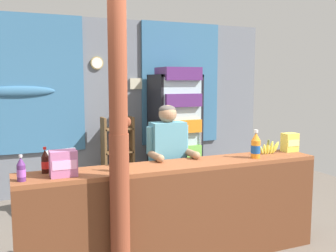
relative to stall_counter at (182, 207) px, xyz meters
name	(u,v)px	position (x,y,z in m)	size (l,w,h in m)	color
ground_plane	(150,228)	(0.04, 0.99, -0.59)	(8.04, 8.04, 0.00)	#665B51
back_wall_curtained	(106,102)	(0.01, 2.89, 0.83)	(5.60, 0.22, 2.74)	slate
stall_counter	(182,207)	(0.00, 0.00, 0.00)	(2.99, 0.45, 0.98)	brown
timber_post	(119,141)	(-0.67, -0.21, 0.71)	(0.19, 0.16, 2.70)	brown
drink_fridge	(176,124)	(1.01, 2.39, 0.49)	(0.72, 0.69, 1.97)	black
bottle_shelf_rack	(118,154)	(0.09, 2.54, 0.05)	(0.48, 0.28, 1.21)	brown
plastic_lawn_chair	(65,178)	(-0.82, 1.88, -0.09)	(0.53, 0.53, 0.86)	silver
shopkeeper	(168,158)	(0.06, 0.48, 0.37)	(0.47, 0.42, 1.52)	#28282D
soda_bottle_orange_soda	(256,146)	(0.85, 0.03, 0.52)	(0.10, 0.10, 0.29)	orange
soda_bottle_cola	(45,162)	(-1.20, 0.22, 0.49)	(0.07, 0.07, 0.23)	black
soda_bottle_grape_soda	(21,170)	(-1.41, 0.01, 0.49)	(0.07, 0.07, 0.21)	#56286B
soda_bottle_iced_tea	(124,157)	(-0.50, 0.20, 0.49)	(0.07, 0.07, 0.21)	brown
soda_bottle_lime_soda	(116,161)	(-0.62, 0.04, 0.48)	(0.07, 0.07, 0.21)	#75C64C
snack_box_wafer	(63,163)	(-1.08, 0.04, 0.50)	(0.22, 0.15, 0.22)	#B76699
snack_box_instant_noodle	(290,142)	(1.43, 0.19, 0.50)	(0.17, 0.13, 0.21)	#EAD14C
banana_bunch	(269,148)	(1.12, 0.16, 0.46)	(0.27, 0.06, 0.16)	#DBCC42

